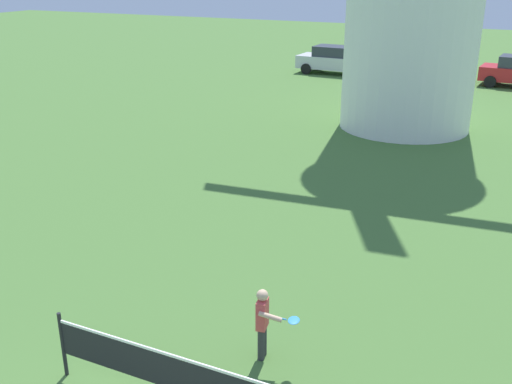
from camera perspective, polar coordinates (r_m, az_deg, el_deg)
tennis_net at (r=8.45m, az=-6.07°, el=-17.47°), size 4.64×0.06×1.10m
player_far at (r=9.54m, az=0.75°, el=-12.19°), size 0.76×0.41×1.23m
parked_car_silver at (r=34.93m, az=7.71°, el=12.48°), size 4.44×2.06×1.56m
parked_car_cream at (r=34.41m, az=16.62°, el=11.68°), size 3.97×2.05×1.56m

